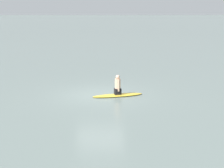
# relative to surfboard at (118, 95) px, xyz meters

# --- Properties ---
(ground_plane) EXTENTS (400.00, 400.00, 0.00)m
(ground_plane) POSITION_rel_surfboard_xyz_m (0.90, -0.24, -0.05)
(ground_plane) COLOR slate
(surfboard) EXTENTS (2.70, 1.28, 0.09)m
(surfboard) POSITION_rel_surfboard_xyz_m (0.00, 0.00, 0.00)
(surfboard) COLOR gold
(surfboard) RESTS_ON ground
(person_paddler) EXTENTS (0.39, 0.44, 1.00)m
(person_paddler) POSITION_rel_surfboard_xyz_m (0.00, 0.00, 0.50)
(person_paddler) COLOR black
(person_paddler) RESTS_ON surfboard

